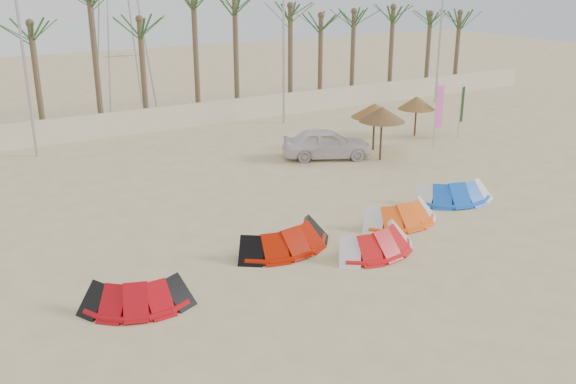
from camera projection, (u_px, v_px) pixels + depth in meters
ground at (397, 296)px, 18.01m from camera, size 120.00×120.00×0.00m
boundary_wall at (142, 121)px, 35.65m from camera, size 60.00×0.30×1.30m
palm_line at (137, 11)px, 35.27m from camera, size 52.00×4.00×7.70m
lamp_b at (22, 36)px, 29.47m from camera, size 1.25×0.14×11.00m
lamp_c at (284, 23)px, 36.20m from camera, size 1.25×0.14×11.00m
lamp_d at (442, 15)px, 41.96m from camera, size 1.25×0.14×11.00m
pylon at (127, 111)px, 41.22m from camera, size 3.00×3.00×14.00m
kite_red_left at (133, 291)px, 17.43m from camera, size 3.30×2.29×0.90m
kite_red_mid at (281, 235)px, 21.05m from camera, size 3.62×1.95×0.90m
kite_red_right at (372, 239)px, 20.79m from camera, size 3.20×1.86×0.90m
kite_orange at (396, 211)px, 23.12m from camera, size 3.11×1.59×0.90m
kite_blue at (448, 190)px, 25.33m from camera, size 3.53×2.27×0.90m
parasol_left at (382, 114)px, 30.03m from camera, size 2.21×2.21×2.59m
parasol_mid at (375, 110)px, 31.77m from camera, size 2.36×2.36×2.38m
parasol_right at (417, 103)px, 34.56m from camera, size 2.02×2.02×2.19m
flag_pink at (438, 109)px, 32.39m from camera, size 0.45×0.06×3.33m
flag_green at (463, 106)px, 34.14m from camera, size 0.44×0.19×2.92m
car at (327, 143)px, 30.85m from camera, size 4.56×3.40×1.45m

